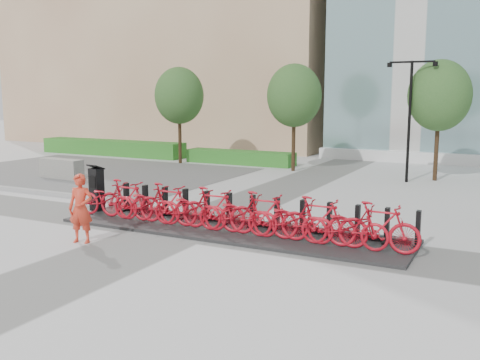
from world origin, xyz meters
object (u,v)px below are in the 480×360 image
at_px(worker_red, 81,208).
at_px(bike_0, 107,199).
at_px(kiosk, 97,188).
at_px(jersey_barrier, 61,169).

bearing_deg(worker_red, bike_0, 101.25).
distance_m(bike_0, kiosk, 0.98).
height_order(bike_0, jersey_barrier, bike_0).
distance_m(bike_0, jersey_barrier, 8.80).
xyz_separation_m(bike_0, jersey_barrier, (-7.09, 5.20, -0.17)).
bearing_deg(bike_0, kiosk, 58.84).
bearing_deg(jersey_barrier, kiosk, -33.28).
bearing_deg(jersey_barrier, bike_0, -32.66).
xyz_separation_m(bike_0, kiosk, (-0.82, 0.50, 0.18)).
height_order(bike_0, kiosk, kiosk).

